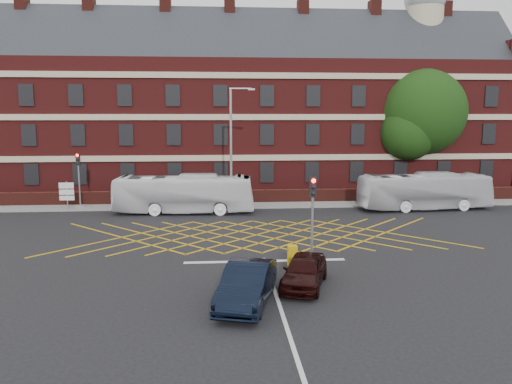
{
  "coord_description": "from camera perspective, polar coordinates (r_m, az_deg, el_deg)",
  "views": [
    {
      "loc": [
        -2.27,
        -27.27,
        7.15
      ],
      "look_at": [
        -0.06,
        1.5,
        2.7
      ],
      "focal_mm": 35.0,
      "sensor_mm": 36.0,
      "label": 1
    }
  ],
  "objects": [
    {
      "name": "car_navy",
      "position": [
        19.35,
        -1.03,
        -10.48
      ],
      "size": [
        2.78,
        4.96,
        1.55
      ],
      "primitive_type": "imported",
      "rotation": [
        0.0,
        0.0,
        -0.26
      ],
      "color": "black",
      "rests_on": "ground"
    },
    {
      "name": "centre_line",
      "position": [
        18.82,
        2.95,
        -13.55
      ],
      "size": [
        0.15,
        14.0,
        0.02
      ],
      "primitive_type": "cube",
      "color": "silver",
      "rests_on": "ground"
    },
    {
      "name": "ground",
      "position": [
        28.28,
        0.36,
        -5.89
      ],
      "size": [
        120.0,
        120.0,
        0.0
      ],
      "primitive_type": "plane",
      "color": "black",
      "rests_on": "ground"
    },
    {
      "name": "street_lamp",
      "position": [
        36.86,
        -2.75,
        2.52
      ],
      "size": [
        2.25,
        1.0,
        9.12
      ],
      "color": "slate",
      "rests_on": "ground"
    },
    {
      "name": "boundary_wall",
      "position": [
        40.87,
        -1.15,
        -0.53
      ],
      "size": [
        56.0,
        0.5,
        1.1
      ],
      "primitive_type": "cube",
      "color": "#491813",
      "rests_on": "ground"
    },
    {
      "name": "bus_right",
      "position": [
        40.17,
        18.69,
        0.08
      ],
      "size": [
        10.28,
        3.05,
        2.82
      ],
      "primitive_type": "imported",
      "rotation": [
        0.0,
        0.0,
        1.64
      ],
      "color": "silver",
      "rests_on": "ground"
    },
    {
      "name": "victorian_building",
      "position": [
        49.33,
        -1.48,
        9.55
      ],
      "size": [
        51.0,
        12.17,
        20.4
      ],
      "color": "#561616",
      "rests_on": "ground"
    },
    {
      "name": "box_junction_hatching",
      "position": [
        30.21,
        0.05,
        -4.91
      ],
      "size": [
        8.22,
        8.22,
        0.02
      ],
      "primitive_type": "cube",
      "rotation": [
        0.0,
        0.0,
        0.79
      ],
      "color": "#CC990C",
      "rests_on": "ground"
    },
    {
      "name": "utility_cabinet",
      "position": [
        24.12,
        4.17,
        -7.27
      ],
      "size": [
        0.45,
        0.42,
        1.0
      ],
      "primitive_type": "cube",
      "color": "#C4960B",
      "rests_on": "ground"
    },
    {
      "name": "bus_left",
      "position": [
        37.04,
        -8.24,
        -0.21
      ],
      "size": [
        10.39,
        2.95,
        2.86
      ],
      "primitive_type": "imported",
      "rotation": [
        0.0,
        0.0,
        1.52
      ],
      "color": "white",
      "rests_on": "ground"
    },
    {
      "name": "deciduous_tree",
      "position": [
        47.57,
        18.39,
        8.0
      ],
      "size": [
        7.84,
        7.69,
        11.27
      ],
      "color": "black",
      "rests_on": "ground"
    },
    {
      "name": "far_pavement",
      "position": [
        39.97,
        -1.06,
        -1.46
      ],
      "size": [
        60.0,
        3.0,
        0.12
      ],
      "primitive_type": "cube",
      "color": "slate",
      "rests_on": "ground"
    },
    {
      "name": "stop_line",
      "position": [
        24.92,
        1.03,
        -7.89
      ],
      "size": [
        8.0,
        0.3,
        0.02
      ],
      "primitive_type": "cube",
      "color": "silver",
      "rests_on": "ground"
    },
    {
      "name": "traffic_light_near",
      "position": [
        24.0,
        6.44,
        -4.27
      ],
      "size": [
        0.7,
        0.7,
        4.27
      ],
      "color": "slate",
      "rests_on": "ground"
    },
    {
      "name": "direction_signs",
      "position": [
        40.36,
        -20.82,
        -0.04
      ],
      "size": [
        1.1,
        0.16,
        2.2
      ],
      "color": "gray",
      "rests_on": "ground"
    },
    {
      "name": "car_maroon",
      "position": [
        21.32,
        5.54,
        -8.94
      ],
      "size": [
        2.84,
        4.32,
        1.37
      ],
      "primitive_type": "imported",
      "rotation": [
        0.0,
        0.0,
        -0.33
      ],
      "color": "black",
      "rests_on": "ground"
    },
    {
      "name": "traffic_light_far",
      "position": [
        41.04,
        -19.54,
        0.71
      ],
      "size": [
        0.7,
        0.7,
        4.27
      ],
      "color": "slate",
      "rests_on": "ground"
    }
  ]
}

